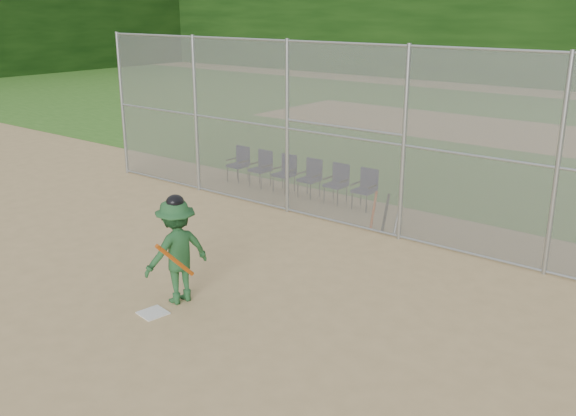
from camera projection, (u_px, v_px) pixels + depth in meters
The scene contains 13 objects.
ground at pixel (192, 309), 10.37m from camera, with size 100.00×100.00×0.00m, color tan.
grass_strip at pixel (547, 137), 23.82m from camera, with size 100.00×100.00×0.00m, color #376D20.
dirt_patch_far at pixel (547, 137), 23.82m from camera, with size 24.00×24.00×0.00m, color tan.
backstop_fence at pixel (362, 136), 13.48m from camera, with size 16.09×0.09×4.00m.
home_plate at pixel (153, 313), 10.22m from camera, with size 0.40×0.40×0.02m, color silver.
batter_at_plate at pixel (177, 250), 10.41m from camera, with size 0.95×1.34×1.85m.
spare_bats at pixel (386, 213), 13.82m from camera, with size 0.66×0.32×0.84m.
chair_0 at pixel (238, 164), 17.77m from camera, with size 0.54×0.52×0.96m, color #0F1038, non-canonical shape.
chair_1 at pixel (260, 169), 17.28m from camera, with size 0.54×0.52×0.96m, color #0F1038, non-canonical shape.
chair_2 at pixel (284, 174), 16.79m from camera, with size 0.54×0.52×0.96m, color #0F1038, non-canonical shape.
chair_3 at pixel (309, 179), 16.31m from camera, with size 0.54×0.52×0.96m, color #0F1038, non-canonical shape.
chair_4 at pixel (336, 184), 15.82m from camera, with size 0.54×0.52×0.96m, color #0F1038, non-canonical shape.
chair_5 at pixel (364, 190), 15.34m from camera, with size 0.54×0.52×0.96m, color #0F1038, non-canonical shape.
Camera 1 is at (7.04, -6.40, 4.70)m, focal length 40.00 mm.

